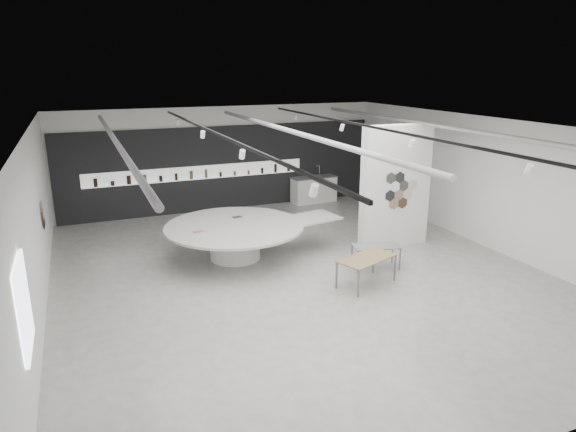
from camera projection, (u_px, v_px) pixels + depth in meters
name	position (u px, v px, depth m)	size (l,w,h in m)	color
room	(296.00, 197.00, 12.69)	(12.02, 14.02, 3.82)	#A9A79F
back_wall_display	(222.00, 168.00, 18.99)	(11.80, 0.27, 3.10)	black
partition_column	(396.00, 187.00, 14.98)	(2.20, 0.38, 3.60)	white
display_island	(238.00, 236.00, 14.26)	(5.40, 4.51, 0.99)	white
sample_table_wood	(367.00, 260.00, 12.49)	(1.68, 1.24, 0.71)	olive
sample_table_stone	(376.00, 248.00, 13.56)	(1.32, 0.86, 0.63)	slate
kitchen_counter	(314.00, 189.00, 20.24)	(1.83, 0.81, 1.41)	white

